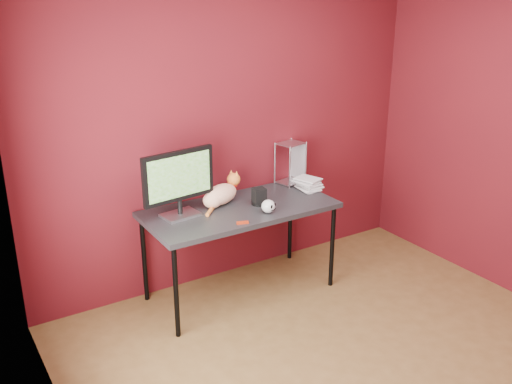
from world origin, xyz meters
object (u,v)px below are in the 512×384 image
desk (240,213)px  monitor (179,180)px  cat (221,194)px  speaker (259,197)px  book_stack (302,131)px  skull_mug (268,206)px

desk → monitor: size_ratio=2.56×
cat → speaker: cat is taller
cat → speaker: (0.25, -0.17, -0.02)m
desk → book_stack: (0.63, 0.06, 0.57)m
desk → skull_mug: 0.27m
desk → speaker: speaker is taller
desk → skull_mug: size_ratio=13.13×
monitor → cat: bearing=1.7°
cat → skull_mug: 0.42m
monitor → book_stack: size_ratio=0.57×
monitor → book_stack: bearing=-8.5°
desk → speaker: (0.16, -0.03, 0.11)m
monitor → desk: bearing=-17.4°
monitor → book_stack: 1.12m
skull_mug → cat: bearing=97.4°
speaker → desk: bearing=176.0°
speaker → book_stack: book_stack is taller
desk → skull_mug: bearing=-59.0°
skull_mug → speaker: bearing=55.9°
desk → monitor: bearing=170.1°
cat → monitor: bearing=166.8°
cat → skull_mug: cat is taller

